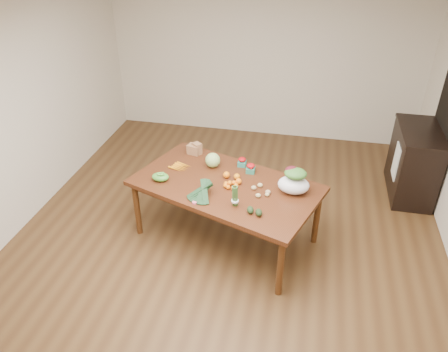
% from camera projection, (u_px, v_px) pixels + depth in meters
% --- Properties ---
extents(floor, '(6.00, 6.00, 0.00)m').
position_uv_depth(floor, '(226.00, 243.00, 5.12)').
color(floor, '#53381C').
rests_on(floor, ground).
extents(room_walls, '(5.02, 6.02, 2.70)m').
position_uv_depth(room_walls, '(226.00, 140.00, 4.41)').
color(room_walls, beige).
rests_on(room_walls, floor).
extents(dining_table, '(2.27, 1.73, 0.75)m').
position_uv_depth(dining_table, '(226.00, 211.00, 5.02)').
color(dining_table, '#4A2211').
rests_on(dining_table, floor).
extents(doorway_dark, '(0.02, 1.00, 2.10)m').
position_uv_depth(doorway_dark, '(446.00, 123.00, 5.45)').
color(doorway_dark, black).
rests_on(doorway_dark, floor).
extents(cabinet, '(0.52, 1.02, 0.94)m').
position_uv_depth(cabinet, '(414.00, 162.00, 5.78)').
color(cabinet, black).
rests_on(cabinet, floor).
extents(dish_towel, '(0.02, 0.28, 0.45)m').
position_uv_depth(dish_towel, '(396.00, 161.00, 5.64)').
color(dish_towel, white).
rests_on(dish_towel, cabinet).
extents(paper_bag, '(0.25, 0.23, 0.15)m').
position_uv_depth(paper_bag, '(194.00, 148.00, 5.37)').
color(paper_bag, '#9F6647').
rests_on(paper_bag, dining_table).
extents(cabbage, '(0.17, 0.17, 0.17)m').
position_uv_depth(cabbage, '(213.00, 160.00, 5.09)').
color(cabbage, '#B2CD76').
rests_on(cabbage, dining_table).
extents(strawberry_basket_a, '(0.12, 0.12, 0.09)m').
position_uv_depth(strawberry_basket_a, '(242.00, 163.00, 5.13)').
color(strawberry_basket_a, '#B10B0F').
rests_on(strawberry_basket_a, dining_table).
extents(strawberry_basket_b, '(0.12, 0.12, 0.09)m').
position_uv_depth(strawberry_basket_b, '(251.00, 169.00, 5.01)').
color(strawberry_basket_b, red).
rests_on(strawberry_basket_b, dining_table).
extents(orange_a, '(0.08, 0.08, 0.08)m').
position_uv_depth(orange_a, '(226.00, 175.00, 4.91)').
color(orange_a, '#FF5B0F').
rests_on(orange_a, dining_table).
extents(orange_b, '(0.07, 0.07, 0.07)m').
position_uv_depth(orange_b, '(237.00, 177.00, 4.88)').
color(orange_b, orange).
rests_on(orange_b, dining_table).
extents(orange_c, '(0.07, 0.07, 0.07)m').
position_uv_depth(orange_c, '(239.00, 181.00, 4.80)').
color(orange_c, orange).
rests_on(orange_c, dining_table).
extents(mandarin_cluster, '(0.23, 0.23, 0.08)m').
position_uv_depth(mandarin_cluster, '(230.00, 184.00, 4.75)').
color(mandarin_cluster, orange).
rests_on(mandarin_cluster, dining_table).
extents(carrots, '(0.27, 0.25, 0.03)m').
position_uv_depth(carrots, '(180.00, 167.00, 5.11)').
color(carrots, '#FF9D15').
rests_on(carrots, dining_table).
extents(snap_pea_bag, '(0.19, 0.15, 0.09)m').
position_uv_depth(snap_pea_bag, '(160.00, 177.00, 4.86)').
color(snap_pea_bag, green).
rests_on(snap_pea_bag, dining_table).
extents(kale_bunch, '(0.44, 0.48, 0.16)m').
position_uv_depth(kale_bunch, '(200.00, 192.00, 4.53)').
color(kale_bunch, black).
rests_on(kale_bunch, dining_table).
extents(asparagus_bundle, '(0.11, 0.14, 0.26)m').
position_uv_depth(asparagus_bundle, '(235.00, 196.00, 4.40)').
color(asparagus_bundle, '#4C7636').
rests_on(asparagus_bundle, dining_table).
extents(potato_a, '(0.06, 0.05, 0.05)m').
position_uv_depth(potato_a, '(254.00, 188.00, 4.71)').
color(potato_a, tan).
rests_on(potato_a, dining_table).
extents(potato_b, '(0.06, 0.05, 0.05)m').
position_uv_depth(potato_b, '(258.00, 195.00, 4.58)').
color(potato_b, '#CDB976').
rests_on(potato_b, dining_table).
extents(potato_c, '(0.06, 0.05, 0.05)m').
position_uv_depth(potato_c, '(268.00, 192.00, 4.64)').
color(potato_c, tan).
rests_on(potato_c, dining_table).
extents(potato_d, '(0.06, 0.05, 0.05)m').
position_uv_depth(potato_d, '(260.00, 185.00, 4.75)').
color(potato_d, '#CABE74').
rests_on(potato_d, dining_table).
extents(potato_e, '(0.05, 0.04, 0.04)m').
position_uv_depth(potato_e, '(267.00, 195.00, 4.60)').
color(potato_e, tan).
rests_on(potato_e, dining_table).
extents(avocado_a, '(0.09, 0.11, 0.07)m').
position_uv_depth(avocado_a, '(250.00, 210.00, 4.35)').
color(avocado_a, black).
rests_on(avocado_a, dining_table).
extents(avocado_b, '(0.09, 0.11, 0.07)m').
position_uv_depth(avocado_b, '(259.00, 212.00, 4.31)').
color(avocado_b, black).
rests_on(avocado_b, dining_table).
extents(salad_bag, '(0.40, 0.35, 0.26)m').
position_uv_depth(salad_bag, '(294.00, 182.00, 4.61)').
color(salad_bag, white).
rests_on(salad_bag, dining_table).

